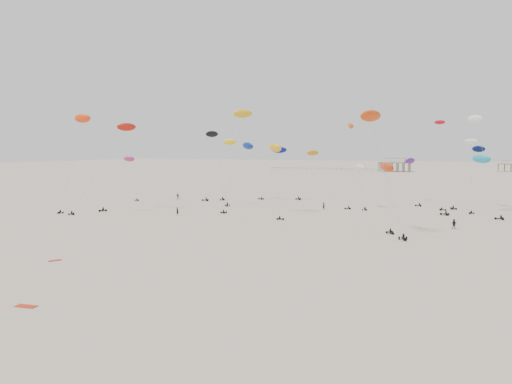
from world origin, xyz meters
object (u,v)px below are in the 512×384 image
at_px(rig_9, 223,158).
at_px(spectator_0, 177,215).
at_px(pavilion_small, 505,166).
at_px(rig_0, 217,156).
at_px(pavilion_main, 394,165).
at_px(rig_4, 377,140).

relative_size(rig_9, spectator_0, 8.62).
height_order(pavilion_small, rig_9, rig_9).
bearing_deg(rig_0, pavilion_small, -127.27).
distance_m(pavilion_main, rig_4, 266.09).
relative_size(rig_4, rig_9, 1.21).
distance_m(rig_0, spectator_0, 26.22).
height_order(pavilion_main, rig_4, rig_4).
distance_m(pavilion_small, spectator_0, 296.57).
bearing_deg(pavilion_small, rig_9, -109.86).
relative_size(rig_0, rig_4, 0.90).
distance_m(pavilion_small, rig_0, 275.82).
height_order(pavilion_main, rig_0, rig_0).
height_order(rig_9, spectator_0, rig_9).
height_order(pavilion_main, rig_9, rig_9).
xyz_separation_m(pavilion_small, spectator_0, (-83.88, -284.43, -3.49)).
bearing_deg(spectator_0, rig_9, -68.34).
relative_size(rig_0, rig_9, 1.09).
bearing_deg(rig_4, rig_9, -60.56).
xyz_separation_m(rig_4, rig_9, (-54.62, 44.36, -4.50)).
relative_size(pavilion_main, pavilion_small, 2.33).
bearing_deg(pavilion_main, rig_9, -95.21).
bearing_deg(pavilion_small, pavilion_main, -156.80).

